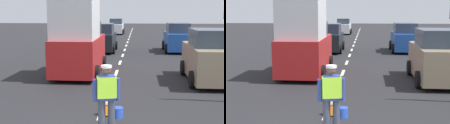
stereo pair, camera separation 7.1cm
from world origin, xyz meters
TOP-DOWN VIEW (x-y plane):
  - ground_plane at (0.00, 21.00)m, footprint 96.00×96.00m
  - lane_center_line at (0.00, 25.20)m, footprint 0.14×46.40m
  - road_worker at (0.31, 1.22)m, footprint 0.72×0.49m
  - traffic_cone_near at (0.13, 2.48)m, footprint 0.36×0.36m
  - delivery_truck at (-1.70, 8.12)m, footprint 2.16×4.60m
  - car_oncoming_third at (-1.85, 34.47)m, footprint 1.99×4.23m
  - car_parked_far at (3.86, 17.13)m, footprint 1.98×4.03m
  - car_oncoming_second at (-1.63, 16.70)m, footprint 2.10×4.03m
  - car_parked_curbside at (4.04, 7.18)m, footprint 2.03×4.13m

SIDE VIEW (x-z plane):
  - ground_plane at x=0.00m, z-range 0.00..0.00m
  - lane_center_line at x=0.00m, z-range 0.00..0.01m
  - traffic_cone_near at x=0.13m, z-range 0.00..0.61m
  - car_oncoming_third at x=-1.85m, z-range -0.07..1.91m
  - road_worker at x=0.31m, z-range 0.10..1.77m
  - car_oncoming_second at x=-1.63m, z-range -0.07..1.97m
  - car_parked_far at x=3.86m, z-range -0.08..2.01m
  - car_parked_curbside at x=4.04m, z-range -0.08..2.13m
  - delivery_truck at x=-1.70m, z-range -0.16..3.38m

